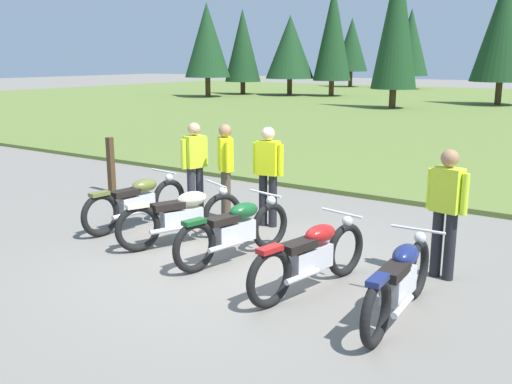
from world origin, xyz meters
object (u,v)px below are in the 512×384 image
(motorcycle_olive, at_px, (137,201))
(rider_checking_bike, at_px, (226,166))
(motorcycle_navy, at_px, (400,281))
(rider_with_back_turned, at_px, (446,206))
(rider_in_hivis_vest, at_px, (268,171))
(motorcycle_cream, at_px, (183,216))
(motorcycle_british_green, at_px, (235,230))
(trail_marker_post, at_px, (111,165))
(motorcycle_red, at_px, (311,256))
(rider_near_row_end, at_px, (195,164))

(motorcycle_olive, relative_size, rider_checking_bike, 1.26)
(motorcycle_navy, distance_m, rider_checking_bike, 4.51)
(rider_with_back_turned, bearing_deg, rider_in_hivis_vest, 167.37)
(motorcycle_cream, height_order, motorcycle_british_green, same)
(rider_checking_bike, height_order, trail_marker_post, rider_checking_bike)
(motorcycle_olive, xyz_separation_m, rider_in_hivis_vest, (1.76, 1.28, 0.51))
(motorcycle_british_green, bearing_deg, motorcycle_red, -14.39)
(rider_in_hivis_vest, xyz_separation_m, rider_with_back_turned, (3.13, -0.70, 0.00))
(rider_in_hivis_vest, height_order, rider_with_back_turned, same)
(motorcycle_british_green, height_order, motorcycle_red, same)
(motorcycle_olive, distance_m, rider_checking_bike, 1.61)
(motorcycle_british_green, relative_size, motorcycle_navy, 0.99)
(motorcycle_british_green, xyz_separation_m, rider_near_row_end, (-1.96, 1.47, 0.51))
(motorcycle_british_green, bearing_deg, motorcycle_navy, -11.49)
(motorcycle_british_green, bearing_deg, rider_checking_bike, 130.89)
(rider_in_hivis_vest, xyz_separation_m, trail_marker_post, (-4.09, 0.25, -0.37))
(motorcycle_red, height_order, rider_in_hivis_vest, rider_in_hivis_vest)
(motorcycle_red, xyz_separation_m, rider_checking_bike, (-2.78, 1.94, 0.51))
(rider_checking_bike, xyz_separation_m, trail_marker_post, (-3.26, 0.32, -0.37))
(motorcycle_cream, bearing_deg, rider_in_hivis_vest, 70.18)
(rider_checking_bike, distance_m, trail_marker_post, 3.30)
(motorcycle_red, height_order, motorcycle_navy, same)
(motorcycle_red, relative_size, rider_in_hivis_vest, 1.25)
(motorcycle_olive, height_order, motorcycle_red, same)
(motorcycle_british_green, relative_size, motorcycle_red, 1.00)
(motorcycle_red, bearing_deg, motorcycle_british_green, 165.61)
(motorcycle_navy, height_order, rider_with_back_turned, rider_with_back_turned)
(trail_marker_post, bearing_deg, rider_in_hivis_vest, -3.47)
(motorcycle_cream, xyz_separation_m, trail_marker_post, (-3.55, 1.77, 0.14))
(motorcycle_cream, relative_size, rider_checking_bike, 1.18)
(rider_near_row_end, xyz_separation_m, rider_checking_bike, (0.59, 0.12, 0.00))
(motorcycle_navy, xyz_separation_m, trail_marker_post, (-7.21, 2.43, 0.14))
(motorcycle_navy, relative_size, trail_marker_post, 1.81)
(motorcycle_navy, xyz_separation_m, rider_in_hivis_vest, (-3.12, 2.18, 0.51))
(rider_with_back_turned, bearing_deg, motorcycle_navy, -90.54)
(rider_near_row_end, bearing_deg, motorcycle_british_green, -36.81)
(motorcycle_cream, bearing_deg, rider_with_back_turned, 12.49)
(motorcycle_olive, xyz_separation_m, rider_with_back_turned, (4.90, 0.57, 0.51))
(motorcycle_cream, height_order, rider_in_hivis_vest, rider_in_hivis_vest)
(rider_in_hivis_vest, distance_m, rider_checking_bike, 0.83)
(motorcycle_british_green, bearing_deg, rider_with_back_turned, 20.22)
(motorcycle_olive, relative_size, motorcycle_cream, 1.06)
(motorcycle_cream, bearing_deg, motorcycle_red, -11.30)
(motorcycle_olive, distance_m, motorcycle_cream, 1.24)
(motorcycle_navy, xyz_separation_m, rider_checking_bike, (-3.95, 2.11, 0.51))
(motorcycle_cream, distance_m, rider_checking_bike, 1.56)
(motorcycle_red, height_order, trail_marker_post, trail_marker_post)
(motorcycle_british_green, height_order, rider_in_hivis_vest, rider_in_hivis_vest)
(motorcycle_olive, bearing_deg, rider_checking_bike, 52.17)
(motorcycle_olive, height_order, rider_near_row_end, rider_near_row_end)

